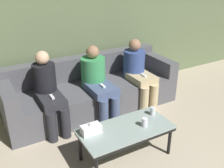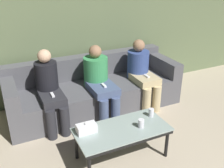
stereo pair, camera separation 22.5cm
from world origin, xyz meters
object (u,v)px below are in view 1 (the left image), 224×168
Objects in this scene: couch at (91,91)px; cup_near_left at (153,111)px; seated_person_left_end at (48,90)px; seated_person_mid_left at (97,80)px; tissue_box at (91,129)px; coffee_table at (126,131)px; seated_person_mid_right at (138,70)px; cup_near_right at (145,122)px.

cup_near_left is (0.28, -1.19, 0.16)m from couch.
seated_person_left_end reaches higher than seated_person_mid_left.
couch is 1.30m from tissue_box.
couch is 1.29m from coffee_table.
seated_person_left_end is 1.03× the size of seated_person_mid_left.
cup_near_left is 1.40m from seated_person_left_end.
tissue_box is 0.21× the size of seated_person_mid_right.
seated_person_mid_right reaches higher than cup_near_right.
tissue_box reaches higher than cup_near_left.
couch is 11.98× the size of tissue_box.
seated_person_left_end reaches higher than seated_person_mid_right.
seated_person_mid_left is at bearing 0.19° from seated_person_left_end.
coffee_table is 0.46m from cup_near_left.
seated_person_left_end is (-0.73, -0.23, 0.28)m from couch.
couch is 1.23m from cup_near_left.
seated_person_left_end is (-0.77, 1.12, 0.12)m from cup_near_right.
tissue_box is at bearing -79.41° from seated_person_left_end.
seated_person_mid_left reaches higher than coffee_table.
seated_person_mid_left is at bearing -179.29° from seated_person_mid_right.
seated_person_mid_right is (0.89, 1.06, 0.20)m from coffee_table.
couch is at bearing 64.80° from tissue_box.
cup_near_left is at bearing -73.98° from seated_person_mid_left.
seated_person_mid_left is (-0.28, 0.97, 0.11)m from cup_near_left.
coffee_table is 1.40m from seated_person_mid_right.
couch is at bearing 163.58° from seated_person_mid_right.
seated_person_left_end is at bearing 136.13° from cup_near_left.
tissue_box is 0.21× the size of seated_person_mid_left.
seated_person_mid_right reaches higher than coffee_table.
couch is 26.01× the size of cup_near_left.
seated_person_left_end is at bearing 100.59° from tissue_box.
seated_person_mid_left is 1.00× the size of seated_person_mid_right.
couch is at bearing 91.81° from cup_near_right.
seated_person_left_end is 0.73m from seated_person_mid_left.
coffee_table is 4.85× the size of tissue_box.
seated_person_mid_right reaches higher than tissue_box.
coffee_table is 1.02× the size of seated_person_mid_left.
cup_near_left is 0.99× the size of cup_near_right.
seated_person_left_end reaches higher than couch.
cup_near_right is at bearing -55.50° from seated_person_left_end.
couch is 0.81m from seated_person_left_end.
seated_person_left_end is (-1.00, 0.96, 0.12)m from cup_near_left.
cup_near_right is (0.21, -0.07, 0.09)m from coffee_table.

